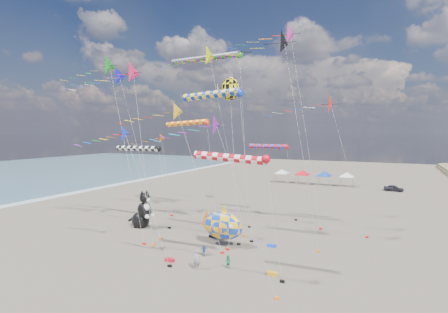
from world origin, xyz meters
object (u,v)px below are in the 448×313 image
at_px(cat_inflatable, 142,209).
at_px(child_blue, 204,250).
at_px(person_adult, 197,260).
at_px(fish_inflatable, 222,225).
at_px(child_green, 228,262).
at_px(parked_car, 394,188).

bearing_deg(cat_inflatable, child_blue, -15.40).
relative_size(person_adult, child_blue, 1.56).
relative_size(cat_inflatable, fish_inflatable, 0.80).
bearing_deg(child_green, cat_inflatable, 164.10).
bearing_deg(child_blue, fish_inflatable, 62.86).
xyz_separation_m(fish_inflatable, child_blue, (-0.36, -3.60, -1.69)).
bearing_deg(child_blue, parked_car, 49.26).
distance_m(fish_inflatable, child_blue, 3.99).
bearing_deg(child_blue, person_adult, -92.60).
height_order(fish_inflatable, person_adult, fish_inflatable).
relative_size(child_green, child_blue, 1.08).
height_order(person_adult, child_green, person_adult).
bearing_deg(child_green, child_blue, 161.66).
bearing_deg(child_blue, child_green, -49.72).
relative_size(fish_inflatable, parked_car, 1.63).
height_order(cat_inflatable, child_green, cat_inflatable).
xyz_separation_m(cat_inflatable, child_blue, (12.21, -5.71, -1.91)).
xyz_separation_m(child_green, parked_car, (14.03, 52.27, 0.03)).
xyz_separation_m(fish_inflatable, parked_car, (17.24, 46.76, -1.62)).
distance_m(cat_inflatable, person_adult, 16.21).
bearing_deg(person_adult, parked_car, 41.11).
bearing_deg(person_adult, child_green, -1.48).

